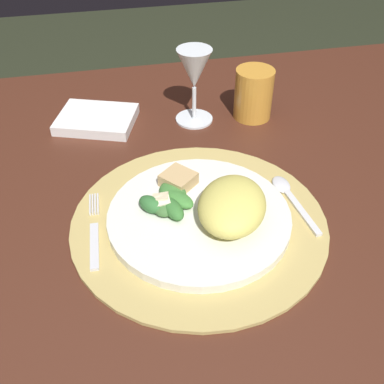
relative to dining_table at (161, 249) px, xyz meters
The scene contains 11 objects.
dining_table is the anchor object (origin of this frame).
placemat 0.22m from the dining_table, 68.66° to the right, with size 0.38×0.38×0.01m, color tan.
dinner_plate 0.22m from the dining_table, 68.66° to the right, with size 0.27×0.27×0.01m, color silver.
pasta_serving 0.27m from the dining_table, 56.89° to the right, with size 0.13×0.10×0.05m, color #D4C85D.
salad_greens 0.22m from the dining_table, 86.81° to the right, with size 0.09×0.10×0.03m.
bread_piece 0.21m from the dining_table, 57.51° to the right, with size 0.05×0.04×0.02m, color tan.
fork 0.24m from the dining_table, 133.08° to the right, with size 0.02×0.16×0.00m.
spoon 0.28m from the dining_table, 24.76° to the right, with size 0.03×0.14×0.01m.
napkin 0.28m from the dining_table, 113.89° to the left, with size 0.14×0.11×0.02m, color silver.
wine_glass 0.34m from the dining_table, 59.37° to the left, with size 0.07×0.07×0.15m.
amber_tumbler 0.35m from the dining_table, 36.75° to the left, with size 0.07×0.07×0.10m, color #CC8930.
Camera 1 is at (-0.07, -0.60, 1.20)m, focal length 43.33 mm.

